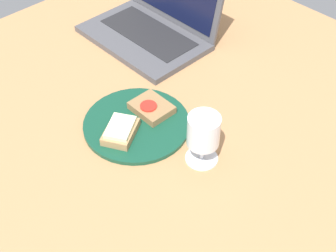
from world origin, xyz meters
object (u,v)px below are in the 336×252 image
Objects in this scene: sandwich_with_tomato at (151,108)px; wine_glass at (203,133)px; sandwich_with_cheese at (121,131)px; laptop at (154,21)px; plate at (137,124)px.

sandwich_with_tomato is 0.77× the size of wine_glass.
sandwich_with_cheese is at bearing -83.60° from sandwich_with_tomato.
laptop is (-26.17, 34.38, 2.19)cm from sandwich_with_cheese.
laptop is at bearing 136.37° from sandwich_with_tomato.
sandwich_with_cheese is 43.26cm from laptop.
sandwich_with_cheese reaches higher than sandwich_with_tomato.
plate is at bearing -169.16° from wine_glass.
sandwich_with_tomato is 19.60cm from wine_glass.
sandwich_with_tomato is at bearing 174.40° from wine_glass.
sandwich_with_cheese is at bearing -83.62° from plate.
laptop reaches higher than plate.
plate is 2.26× the size of sandwich_with_cheese.
sandwich_with_cheese is (0.59, -5.30, 1.89)cm from plate.
laptop is at bearing 127.28° from sandwich_with_cheese.
sandwich_with_cheese is 1.18× the size of sandwich_with_tomato.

